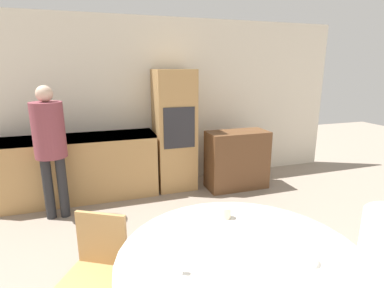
% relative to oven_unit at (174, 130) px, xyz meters
% --- Properties ---
extents(wall_back, '(6.38, 0.05, 2.60)m').
position_rel_oven_unit_xyz_m(wall_back, '(-0.20, 0.34, 0.38)').
color(wall_back, silver).
rests_on(wall_back, ground_plane).
extents(kitchen_counter, '(2.20, 0.60, 0.92)m').
position_rel_oven_unit_xyz_m(kitchen_counter, '(-1.43, -0.01, -0.44)').
color(kitchen_counter, tan).
rests_on(kitchen_counter, ground_plane).
extents(oven_unit, '(0.58, 0.59, 1.83)m').
position_rel_oven_unit_xyz_m(oven_unit, '(0.00, 0.00, 0.00)').
color(oven_unit, tan).
rests_on(oven_unit, ground_plane).
extents(sideboard, '(0.94, 0.45, 0.91)m').
position_rel_oven_unit_xyz_m(sideboard, '(0.91, -0.35, -0.46)').
color(sideboard, brown).
rests_on(sideboard, ground_plane).
extents(dining_table, '(1.49, 1.49, 0.77)m').
position_rel_oven_unit_xyz_m(dining_table, '(-0.39, -3.00, -0.33)').
color(dining_table, brown).
rests_on(dining_table, ground_plane).
extents(chair_far_left, '(0.55, 0.55, 0.86)m').
position_rel_oven_unit_xyz_m(chair_far_left, '(-1.22, -2.43, -0.43)').
color(chair_far_left, tan).
rests_on(chair_far_left, ground_plane).
extents(person_standing, '(0.37, 0.37, 1.66)m').
position_rel_oven_unit_xyz_m(person_standing, '(-1.68, -0.53, 0.11)').
color(person_standing, '#262628').
rests_on(person_standing, ground_plane).
extents(cup, '(0.07, 0.07, 0.09)m').
position_rel_oven_unit_xyz_m(cup, '(-0.28, -2.53, -0.10)').
color(cup, beige).
rests_on(cup, dining_table).
extents(bowl_near, '(0.13, 0.13, 0.04)m').
position_rel_oven_unit_xyz_m(bowl_near, '(-0.06, -3.16, -0.13)').
color(bowl_near, white).
rests_on(bowl_near, dining_table).
extents(salt_shaker, '(0.03, 0.03, 0.09)m').
position_rel_oven_unit_xyz_m(salt_shaker, '(-0.78, -3.02, -0.10)').
color(salt_shaker, white).
rests_on(salt_shaker, dining_table).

